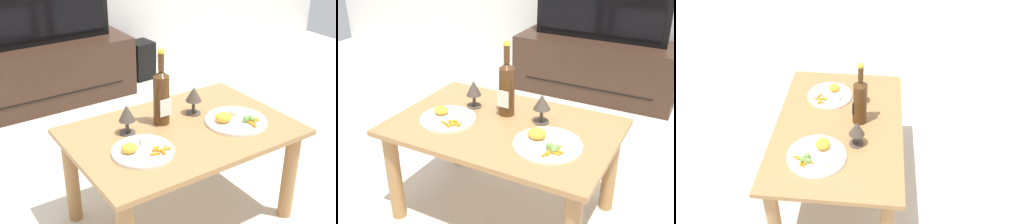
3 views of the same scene
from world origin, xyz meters
TOP-DOWN VIEW (x-y plane):
  - ground_plane at (0.00, 0.00)m, footprint 6.40×6.40m
  - dining_table at (0.00, 0.00)m, footprint 1.03×0.69m
  - wine_bottle at (-0.04, 0.11)m, footprint 0.08×0.08m
  - goblet_left at (-0.23, 0.11)m, footprint 0.08×0.08m
  - goblet_right at (0.14, 0.11)m, footprint 0.08×0.08m
  - dinner_plate_left at (-0.26, -0.08)m, footprint 0.26×0.26m
  - dinner_plate_right at (0.25, -0.08)m, footprint 0.29×0.29m

SIDE VIEW (x-z plane):
  - ground_plane at x=0.00m, z-range 0.00..0.00m
  - dining_table at x=0.00m, z-range 0.15..0.65m
  - dinner_plate_left at x=-0.26m, z-range 0.49..0.54m
  - dinner_plate_right at x=0.25m, z-range 0.48..0.54m
  - goblet_left at x=-0.23m, z-range 0.52..0.66m
  - goblet_right at x=0.14m, z-range 0.52..0.67m
  - wine_bottle at x=-0.04m, z-range 0.46..0.82m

